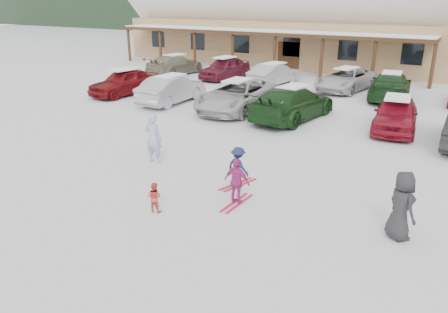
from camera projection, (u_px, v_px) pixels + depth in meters
The scene contains 19 objects.
ground at pixel (197, 197), 12.64m from camera, with size 160.00×160.00×0.00m, color white.
day_lodge at pixel (291, 15), 38.15m from camera, with size 29.12×12.50×10.38m.
adult_skier at pixel (154, 138), 15.04m from camera, with size 0.64×0.42×1.76m, color #92ADC8.
toddler_red at pixel (154, 197), 11.68m from camera, with size 0.41×0.32×0.84m, color #D54537.
child_navy at pixel (238, 166), 13.26m from camera, with size 0.79×0.46×1.23m, color #1A2245.
skis_child_navy at pixel (238, 184), 13.47m from camera, with size 0.20×1.40×0.03m, color red.
child_magenta at pixel (237, 182), 12.03m from camera, with size 0.78×0.33×1.34m, color #B32B79.
skis_child_magenta at pixel (237, 203), 12.25m from camera, with size 0.20×1.40×0.03m, color red.
bystander_dark at pixel (402, 206), 10.23m from camera, with size 0.84×0.54×1.71m, color #252527.
parked_car_0 at pixel (124, 82), 25.63m from camera, with size 1.79×4.45×1.52m, color maroon.
parked_car_1 at pixel (171, 89), 23.66m from camera, with size 1.59×4.56×1.50m, color #A5A4A8.
parked_car_2 at pixel (237, 95), 22.10m from camera, with size 2.57×5.58×1.55m, color #B8B8B8.
parked_car_3 at pixel (293, 103), 20.46m from camera, with size 2.20×5.41×1.57m, color #173B16.
parked_car_4 at pixel (396, 114), 18.73m from camera, with size 1.73×4.31×1.47m, color maroon.
parked_car_7 at pixel (175, 65), 32.45m from camera, with size 2.04×5.03×1.46m, color gray.
parked_car_8 at pixel (225, 68), 30.70m from camera, with size 1.78×4.43×1.51m, color maroon.
parked_car_9 at pixel (274, 74), 28.62m from camera, with size 1.49×4.29×1.41m, color #A4A4A8.
parked_car_10 at pixel (346, 79), 26.86m from camera, with size 2.31×5.00×1.39m, color beige.
parked_car_11 at pixel (390, 86), 24.52m from camera, with size 2.10×5.18×1.50m, color #173C18.
Camera 1 is at (6.56, -9.44, 5.45)m, focal length 35.00 mm.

